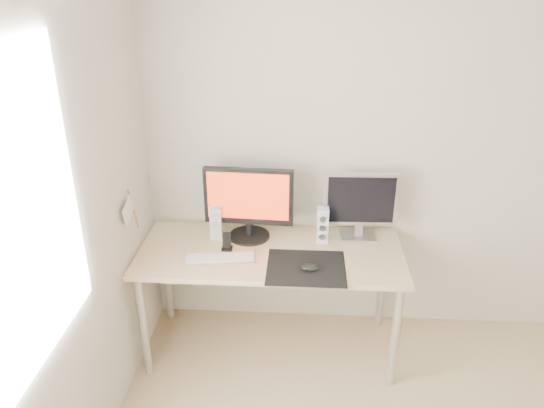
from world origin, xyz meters
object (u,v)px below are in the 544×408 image
object	(u,v)px
second_monitor	(360,202)
speaker_left	(216,222)
mouse	(310,267)
desk	(271,262)
speaker_right	(322,225)
keyboard	(220,258)
main_monitor	(249,201)
phone_dock	(227,244)

from	to	relation	value
second_monitor	speaker_left	size ratio (longest dim) A/B	2.00
mouse	desk	bearing A→B (deg)	137.64
mouse	desk	world-z (taller)	mouse
speaker_right	speaker_left	bearing A→B (deg)	179.51
speaker_right	keyboard	xyz separation A→B (m)	(-0.60, -0.26, -0.11)
main_monitor	speaker_right	xyz separation A→B (m)	(0.46, -0.02, -0.14)
speaker_right	desk	bearing A→B (deg)	-155.90
second_monitor	desk	bearing A→B (deg)	-158.93
mouse	keyboard	bearing A→B (deg)	169.86
speaker_left	second_monitor	bearing A→B (deg)	4.10
mouse	speaker_left	distance (m)	0.69
mouse	speaker_left	size ratio (longest dim) A/B	0.47
main_monitor	keyboard	bearing A→B (deg)	-117.33
desk	speaker_right	distance (m)	0.39
speaker_left	speaker_right	distance (m)	0.66
mouse	second_monitor	size ratio (longest dim) A/B	0.23
main_monitor	keyboard	distance (m)	0.40
desk	speaker_left	xyz separation A→B (m)	(-0.35, 0.14, 0.19)
desk	keyboard	world-z (taller)	keyboard
main_monitor	desk	bearing A→B (deg)	-47.07
mouse	second_monitor	distance (m)	0.57
main_monitor	keyboard	size ratio (longest dim) A/B	1.28
speaker_left	keyboard	size ratio (longest dim) A/B	0.52
second_monitor	keyboard	xyz separation A→B (m)	(-0.83, -0.33, -0.23)
speaker_left	phone_dock	xyz separation A→B (m)	(0.08, -0.15, -0.08)
mouse	main_monitor	bearing A→B (deg)	135.75
speaker_left	speaker_right	bearing A→B (deg)	-0.49
main_monitor	speaker_left	distance (m)	0.25
main_monitor	second_monitor	world-z (taller)	main_monitor
keyboard	main_monitor	bearing A→B (deg)	62.67
keyboard	speaker_left	bearing A→B (deg)	102.67
mouse	keyboard	size ratio (longest dim) A/B	0.24
main_monitor	phone_dock	size ratio (longest dim) A/B	4.76
second_monitor	keyboard	world-z (taller)	second_monitor
speaker_left	speaker_right	world-z (taller)	same
speaker_left	keyboard	xyz separation A→B (m)	(0.06, -0.27, -0.11)
mouse	phone_dock	distance (m)	0.54
desk	keyboard	size ratio (longest dim) A/B	3.70
mouse	phone_dock	bearing A→B (deg)	157.13
mouse	main_monitor	xyz separation A→B (m)	(-0.38, 0.37, 0.23)
speaker_right	keyboard	distance (m)	0.66
desk	speaker_right	size ratio (longest dim) A/B	7.09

